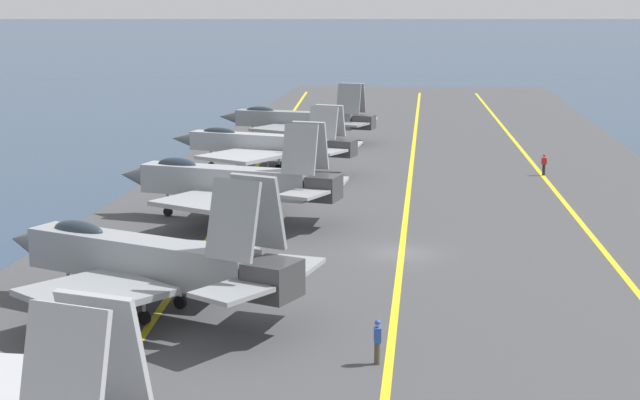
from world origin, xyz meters
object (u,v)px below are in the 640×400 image
object	(u,v)px
parked_jet_fourth	(265,144)
crew_red_vest	(544,164)
parked_jet_second	(146,259)
crew_blue_vest	(377,340)
parked_jet_fifth	(299,120)
parked_jet_third	(230,182)

from	to	relation	value
parked_jet_fourth	crew_red_vest	distance (m)	23.04
parked_jet_second	crew_blue_vest	world-z (taller)	parked_jet_second
parked_jet_fourth	crew_blue_vest	xyz separation A→B (m)	(-43.28, -11.63, -1.42)
parked_jet_second	crew_blue_vest	size ratio (longest dim) A/B	8.91
parked_jet_fourth	parked_jet_fifth	size ratio (longest dim) A/B	0.99
parked_jet_fourth	parked_jet_fifth	world-z (taller)	parked_jet_fifth
parked_jet_second	parked_jet_third	world-z (taller)	parked_jet_second
crew_red_vest	parked_jet_second	bearing A→B (deg)	150.73
parked_jet_second	parked_jet_fourth	xyz separation A→B (m)	(38.01, 0.93, -0.12)
parked_jet_fourth	parked_jet_second	bearing A→B (deg)	-178.60
parked_jet_second	parked_jet_fourth	world-z (taller)	parked_jet_second
parked_jet_fourth	crew_red_vest	xyz separation A→B (m)	(1.28, -22.95, -1.45)
crew_blue_vest	crew_red_vest	size ratio (longest dim) A/B	1.03
parked_jet_second	parked_jet_third	bearing A→B (deg)	0.29
parked_jet_fifth	crew_blue_vest	bearing A→B (deg)	-169.74
parked_jet_second	parked_jet_fifth	size ratio (longest dim) A/B	0.96
parked_jet_second	parked_jet_third	distance (m)	19.40
parked_jet_third	crew_red_vest	bearing A→B (deg)	-48.04
parked_jet_second	crew_blue_vest	bearing A→B (deg)	-116.22
parked_jet_fifth	crew_blue_vest	xyz separation A→B (m)	(-62.63, -11.33, -1.24)
crew_red_vest	parked_jet_fourth	bearing A→B (deg)	93.19
parked_jet_fifth	crew_red_vest	xyz separation A→B (m)	(-18.07, -22.66, -1.27)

